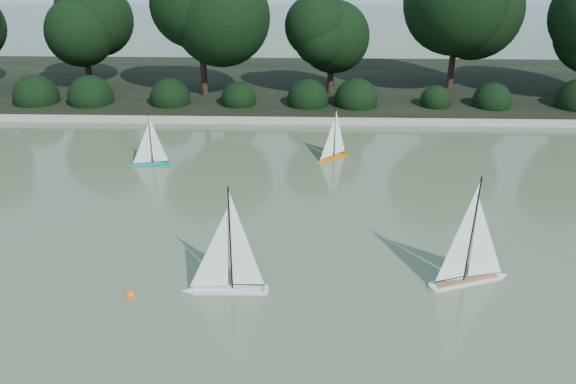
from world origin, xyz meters
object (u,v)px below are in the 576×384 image
at_px(sailboat_orange, 331,151).
at_px(race_buoy, 131,295).
at_px(sailboat_white_a, 222,275).
at_px(sailboat_teal, 148,157).
at_px(sailboat_white_b, 474,265).

bearing_deg(sailboat_orange, race_buoy, -119.10).
xyz_separation_m(sailboat_white_a, sailboat_teal, (-2.46, 5.09, -0.08)).
bearing_deg(sailboat_orange, sailboat_white_b, -69.12).
relative_size(sailboat_orange, race_buoy, 8.13).
height_order(sailboat_orange, sailboat_teal, sailboat_teal).
height_order(sailboat_white_a, sailboat_white_b, sailboat_white_b).
distance_m(sailboat_white_a, sailboat_white_b, 3.88).
bearing_deg(sailboat_teal, sailboat_white_a, -64.21).
bearing_deg(race_buoy, sailboat_teal, 101.77).
bearing_deg(sailboat_orange, sailboat_teal, -172.63).
xyz_separation_m(sailboat_white_a, race_buoy, (-1.37, -0.15, -0.29)).
height_order(sailboat_white_b, sailboat_orange, sailboat_white_b).
relative_size(sailboat_white_a, sailboat_teal, 1.37).
bearing_deg(sailboat_white_a, race_buoy, -173.90).
height_order(sailboat_white_b, race_buoy, sailboat_white_b).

